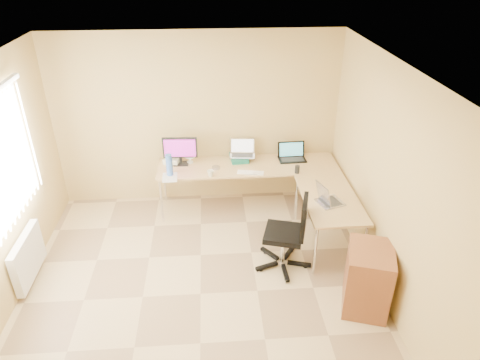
{
  "coord_description": "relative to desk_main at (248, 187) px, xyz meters",
  "views": [
    {
      "loc": [
        0.17,
        -3.85,
        3.65
      ],
      "look_at": [
        0.55,
        1.1,
        0.9
      ],
      "focal_mm": 32.61,
      "sensor_mm": 36.0,
      "label": 1
    }
  ],
  "objects": [
    {
      "name": "office_chair",
      "position": [
        0.32,
        -1.39,
        0.14
      ],
      "size": [
        0.74,
        0.74,
        1.0
      ],
      "primitive_type": "cube",
      "rotation": [
        0.0,
        0.0,
        -0.28
      ],
      "color": "black",
      "rests_on": "ground"
    },
    {
      "name": "cabinet",
      "position": [
        1.13,
        -2.16,
        -0.01
      ],
      "size": [
        0.63,
        0.7,
        0.81
      ],
      "primitive_type": "cube",
      "rotation": [
        0.0,
        0.0,
        -0.31
      ],
      "color": "olive",
      "rests_on": "ground"
    },
    {
      "name": "papers",
      "position": [
        -1.13,
        -0.3,
        0.37
      ],
      "size": [
        0.21,
        0.3,
        0.01
      ],
      "primitive_type": "cube",
      "rotation": [
        0.0,
        0.0,
        0.03
      ],
      "color": "silver",
      "rests_on": "desk_main"
    },
    {
      "name": "black_cup",
      "position": [
        0.68,
        -0.3,
        0.42
      ],
      "size": [
        0.09,
        0.09,
        0.11
      ],
      "primitive_type": "cylinder",
      "rotation": [
        0.0,
        0.0,
        -0.35
      ],
      "color": "black",
      "rests_on": "desk_main"
    },
    {
      "name": "laptop_return",
      "position": [
        0.94,
        -1.12,
        0.48
      ],
      "size": [
        0.43,
        0.38,
        0.24
      ],
      "primitive_type": "cube",
      "rotation": [
        0.0,
        0.0,
        1.89
      ],
      "color": "#AAACC6",
      "rests_on": "desk_return"
    },
    {
      "name": "desk_main",
      "position": [
        0.0,
        0.0,
        0.0
      ],
      "size": [
        2.65,
        0.7,
        0.73
      ],
      "primitive_type": "cube",
      "color": "tan",
      "rests_on": "ground"
    },
    {
      "name": "book_stack",
      "position": [
        -0.12,
        0.2,
        0.39
      ],
      "size": [
        0.28,
        0.37,
        0.06
      ],
      "primitive_type": "cube",
      "rotation": [
        0.0,
        0.0,
        0.09
      ],
      "color": "#135F4A",
      "rests_on": "desk_main"
    },
    {
      "name": "water_bottle",
      "position": [
        -1.13,
        -0.22,
        0.53
      ],
      "size": [
        0.11,
        0.11,
        0.32
      ],
      "primitive_type": "cylinder",
      "rotation": [
        0.0,
        0.0,
        -0.23
      ],
      "color": "#406FD7",
      "rests_on": "desk_main"
    },
    {
      "name": "wall_back",
      "position": [
        -0.72,
        0.4,
        0.93
      ],
      "size": [
        4.5,
        0.0,
        4.5
      ],
      "primitive_type": "plane",
      "rotation": [
        1.57,
        0.0,
        0.0
      ],
      "color": "tan",
      "rests_on": "ground"
    },
    {
      "name": "floor",
      "position": [
        -0.72,
        -1.85,
        -0.36
      ],
      "size": [
        4.5,
        4.5,
        0.0
      ],
      "primitive_type": "plane",
      "color": "tan",
      "rests_on": "ground"
    },
    {
      "name": "laptop_center",
      "position": [
        -0.07,
        0.2,
        0.54
      ],
      "size": [
        0.4,
        0.33,
        0.24
      ],
      "primitive_type": "cube",
      "rotation": [
        0.0,
        0.0,
        -0.1
      ],
      "color": "#B3B3B6",
      "rests_on": "desk_main"
    },
    {
      "name": "radiator",
      "position": [
        -2.75,
        -1.45,
        -0.02
      ],
      "size": [
        0.09,
        0.8,
        0.55
      ],
      "primitive_type": "cube",
      "color": "white",
      "rests_on": "ground"
    },
    {
      "name": "mouse",
      "position": [
        0.09,
        -0.3,
        0.38
      ],
      "size": [
        0.1,
        0.07,
        0.03
      ],
      "primitive_type": "ellipsoid",
      "rotation": [
        0.0,
        0.0,
        -0.14
      ],
      "color": "silver",
      "rests_on": "desk_main"
    },
    {
      "name": "desk_fan",
      "position": [
        -0.85,
        0.15,
        0.5
      ],
      "size": [
        0.22,
        0.22,
        0.26
      ],
      "primitive_type": "cylinder",
      "rotation": [
        0.0,
        0.0,
        -0.08
      ],
      "color": "silver",
      "rests_on": "desk_main"
    },
    {
      "name": "mug",
      "position": [
        -0.56,
        -0.3,
        0.41
      ],
      "size": [
        0.12,
        0.12,
        0.09
      ],
      "primitive_type": "imported",
      "rotation": [
        0.0,
        0.0,
        -0.36
      ],
      "color": "silver",
      "rests_on": "desk_main"
    },
    {
      "name": "ceiling",
      "position": [
        -0.72,
        -1.85,
        2.24
      ],
      "size": [
        4.5,
        4.5,
        0.0
      ],
      "primitive_type": "plane",
      "rotation": [
        3.14,
        0.0,
        0.0
      ],
      "color": "white",
      "rests_on": "ground"
    },
    {
      "name": "keyboard",
      "position": [
        0.01,
        -0.25,
        0.37
      ],
      "size": [
        0.39,
        0.17,
        0.02
      ],
      "primitive_type": "cube",
      "rotation": [
        0.0,
        0.0,
        -0.19
      ],
      "color": "white",
      "rests_on": "desk_main"
    },
    {
      "name": "desk_return",
      "position": [
        0.98,
        -1.0,
        0.0
      ],
      "size": [
        0.7,
        1.3,
        0.73
      ],
      "primitive_type": "cube",
      "color": "tan",
      "rests_on": "ground"
    },
    {
      "name": "monitor",
      "position": [
        -0.99,
        0.11,
        0.58
      ],
      "size": [
        0.51,
        0.18,
        0.43
      ],
      "primitive_type": "cube",
      "rotation": [
        0.0,
        0.0,
        -0.04
      ],
      "color": "black",
      "rests_on": "desk_main"
    },
    {
      "name": "white_box",
      "position": [
        -1.13,
        0.15,
        0.41
      ],
      "size": [
        0.26,
        0.22,
        0.08
      ],
      "primitive_type": "cube",
      "rotation": [
        0.0,
        0.0,
        -0.3
      ],
      "color": "silver",
      "rests_on": "desk_main"
    },
    {
      "name": "laptop_black",
      "position": [
        0.68,
        0.13,
        0.49
      ],
      "size": [
        0.42,
        0.32,
        0.26
      ],
      "primitive_type": "cube",
      "rotation": [
        0.0,
        0.0,
        0.04
      ],
      "color": "black",
      "rests_on": "desk_main"
    },
    {
      "name": "cd_stack",
      "position": [
        -0.47,
        -0.07,
        0.38
      ],
      "size": [
        0.15,
        0.15,
        0.03
      ],
      "primitive_type": "cylinder",
      "rotation": [
        0.0,
        0.0,
        0.39
      ],
      "color": "#ADAAC2",
      "rests_on": "desk_main"
    },
    {
      "name": "wall_right",
      "position": [
        1.38,
        -1.85,
        0.93
      ],
      "size": [
        0.0,
        4.5,
        4.5
      ],
      "primitive_type": "plane",
      "rotation": [
        1.57,
        0.0,
        -1.57
      ],
      "color": "tan",
      "rests_on": "ground"
    }
  ]
}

